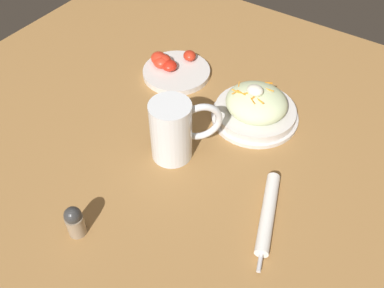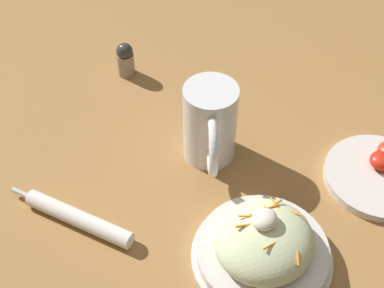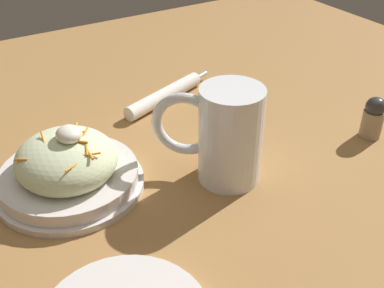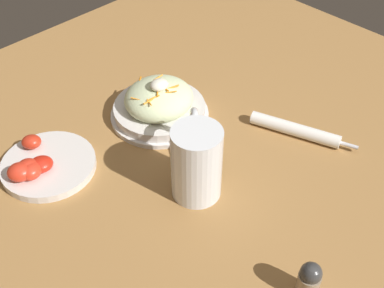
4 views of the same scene
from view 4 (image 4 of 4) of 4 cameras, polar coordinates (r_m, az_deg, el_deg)
ground_plane at (r=0.94m, az=2.49°, el=-5.04°), size 1.43×1.43×0.00m
salad_plate at (r=1.07m, az=-3.73°, el=4.53°), size 0.21×0.21×0.10m
beer_mug at (r=0.89m, az=0.50°, el=-2.30°), size 0.13×0.13×0.14m
napkin_roll at (r=1.06m, az=11.66°, el=1.60°), size 0.09×0.22×0.03m
tomato_plate at (r=1.00m, az=-16.61°, el=-2.32°), size 0.18×0.18×0.05m
salt_shaker at (r=0.80m, az=13.11°, el=-14.80°), size 0.03×0.03×0.07m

